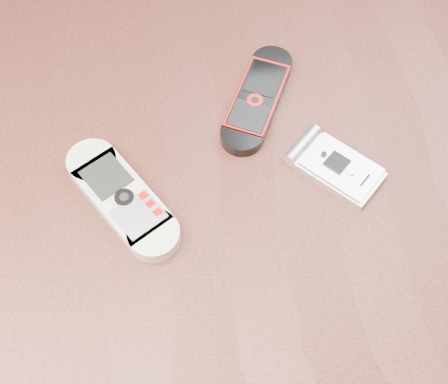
{
  "coord_description": "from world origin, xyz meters",
  "views": [
    {
      "loc": [
        -0.03,
        -0.3,
        1.27
      ],
      "look_at": [
        0.01,
        0.0,
        0.76
      ],
      "focal_mm": 50.0,
      "sensor_mm": 36.0,
      "label": 1
    }
  ],
  "objects_px": {
    "nokia_white": "(122,198)",
    "motorola_razr": "(338,167)",
    "table": "(220,245)",
    "nokia_black_red": "(257,98)"
  },
  "relations": [
    {
      "from": "nokia_white",
      "to": "nokia_black_red",
      "type": "bearing_deg",
      "value": 3.1
    },
    {
      "from": "table",
      "to": "motorola_razr",
      "type": "xyz_separation_m",
      "value": [
        0.12,
        0.02,
        0.11
      ]
    },
    {
      "from": "table",
      "to": "motorola_razr",
      "type": "bearing_deg",
      "value": 7.99
    },
    {
      "from": "table",
      "to": "motorola_razr",
      "type": "relative_size",
      "value": 12.74
    },
    {
      "from": "nokia_black_red",
      "to": "table",
      "type": "bearing_deg",
      "value": -89.43
    },
    {
      "from": "nokia_black_red",
      "to": "motorola_razr",
      "type": "xyz_separation_m",
      "value": [
        0.07,
        -0.09,
        0.0
      ]
    },
    {
      "from": "table",
      "to": "nokia_white",
      "type": "distance_m",
      "value": 0.15
    },
    {
      "from": "nokia_white",
      "to": "motorola_razr",
      "type": "distance_m",
      "value": 0.21
    },
    {
      "from": "motorola_razr",
      "to": "table",
      "type": "bearing_deg",
      "value": 143.15
    },
    {
      "from": "table",
      "to": "nokia_white",
      "type": "height_order",
      "value": "nokia_white"
    }
  ]
}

